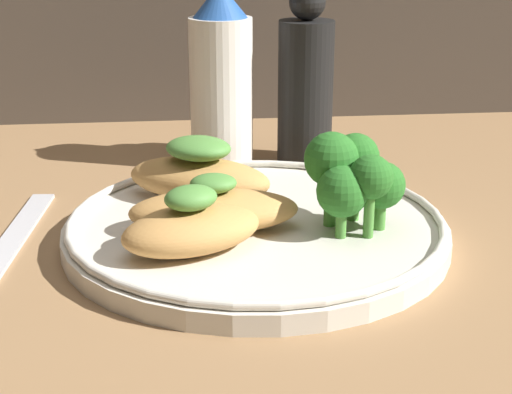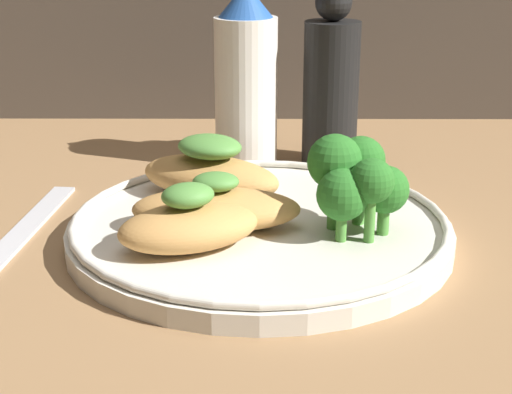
# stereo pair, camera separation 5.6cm
# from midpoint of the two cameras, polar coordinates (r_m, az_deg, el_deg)

# --- Properties ---
(ground_plane) EXTENTS (1.80, 1.80, 0.01)m
(ground_plane) POSITION_cam_midpoint_polar(r_m,az_deg,el_deg) (0.57, -2.80, -3.71)
(ground_plane) COLOR #936D47
(plate) EXTENTS (0.28, 0.28, 0.02)m
(plate) POSITION_cam_midpoint_polar(r_m,az_deg,el_deg) (0.57, -2.82, -2.33)
(plate) COLOR silver
(plate) RESTS_ON ground_plane
(grilled_meat_front) EXTENTS (0.11, 0.09, 0.05)m
(grilled_meat_front) POSITION_cam_midpoint_polar(r_m,az_deg,el_deg) (0.52, -7.79, -2.25)
(grilled_meat_front) COLOR tan
(grilled_meat_front) RESTS_ON plate
(grilled_meat_middle) EXTENTS (0.12, 0.05, 0.04)m
(grilled_meat_middle) POSITION_cam_midpoint_polar(r_m,az_deg,el_deg) (0.55, -5.99, -0.96)
(grilled_meat_middle) COLOR tan
(grilled_meat_middle) RESTS_ON plate
(grilled_meat_back) EXTENTS (0.13, 0.10, 0.05)m
(grilled_meat_back) POSITION_cam_midpoint_polar(r_m,az_deg,el_deg) (0.61, -6.78, 1.61)
(grilled_meat_back) COLOR tan
(grilled_meat_back) RESTS_ON plate
(broccoli_bunch) EXTENTS (0.07, 0.06, 0.07)m
(broccoli_bunch) POSITION_cam_midpoint_polar(r_m,az_deg,el_deg) (0.54, 4.15, 1.59)
(broccoli_bunch) COLOR #4C8E38
(broccoli_bunch) RESTS_ON plate
(sauce_bottle) EXTENTS (0.06, 0.06, 0.17)m
(sauce_bottle) POSITION_cam_midpoint_polar(r_m,az_deg,el_deg) (0.73, -4.77, 8.43)
(sauce_bottle) COLOR white
(sauce_bottle) RESTS_ON ground_plane
(pepper_grinder) EXTENTS (0.05, 0.05, 0.17)m
(pepper_grinder) POSITION_cam_midpoint_polar(r_m,az_deg,el_deg) (0.74, 1.44, 8.18)
(pepper_grinder) COLOR black
(pepper_grinder) RESTS_ON ground_plane
(fork) EXTENTS (0.03, 0.18, 0.01)m
(fork) POSITION_cam_midpoint_polar(r_m,az_deg,el_deg) (0.61, -19.70, -2.68)
(fork) COLOR silver
(fork) RESTS_ON ground_plane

